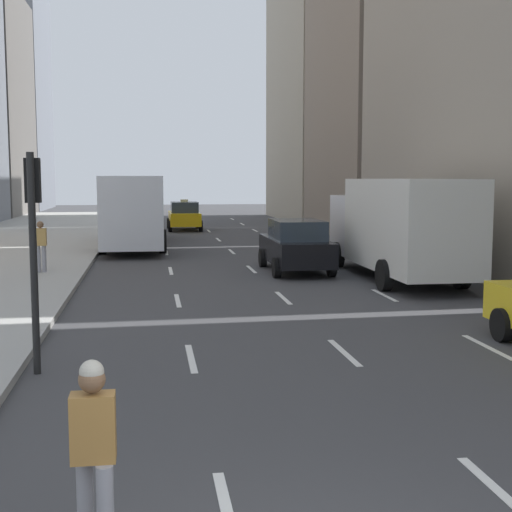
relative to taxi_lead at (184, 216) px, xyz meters
name	(u,v)px	position (x,y,z in m)	size (l,w,h in m)	color
sidewalk_left	(5,251)	(-8.20, -11.99, -0.81)	(8.00, 66.00, 0.15)	#9E9E99
lane_markings	(240,259)	(1.40, -15.99, -0.87)	(5.72, 56.00, 0.01)	white
taxi_lead	(184,216)	(0.00, 0.00, 0.00)	(2.02, 4.40, 1.87)	yellow
sedan_black_near	(296,246)	(2.80, -19.85, 0.02)	(2.02, 4.58, 1.77)	black
city_bus	(134,208)	(-2.81, -9.91, 0.91)	(2.80, 11.61, 3.25)	silver
box_truck	(398,225)	(5.60, -22.07, 0.83)	(2.58, 8.40, 3.15)	silver
skateboarder	(94,454)	(-2.57, -37.67, 0.08)	(0.36, 0.80, 1.75)	brown
pedestrian_far_walking	(41,244)	(-5.57, -19.79, 0.19)	(0.36, 0.22, 1.65)	gray
traffic_light_pole	(33,226)	(-3.95, -31.50, 1.53)	(0.24, 0.42, 3.60)	black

